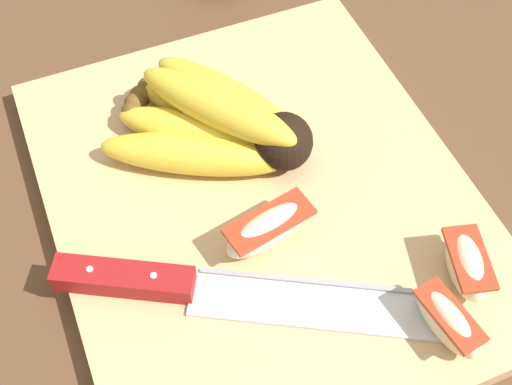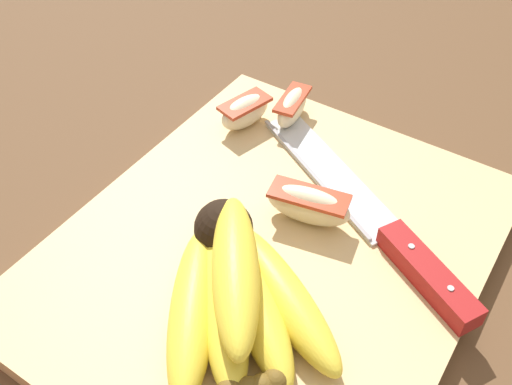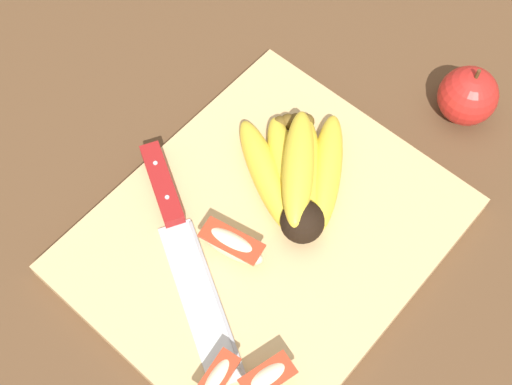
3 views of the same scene
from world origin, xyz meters
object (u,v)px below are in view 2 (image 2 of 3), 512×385
(banana_bunch, at_px, (236,290))
(apple_wedge_middle, at_px, (292,107))
(chefs_knife, at_px, (388,234))
(apple_wedge_near, at_px, (308,205))
(apple_wedge_far, at_px, (245,111))

(banana_bunch, xyz_separation_m, apple_wedge_middle, (-0.22, -0.08, -0.00))
(banana_bunch, bearing_deg, chefs_knife, 151.76)
(apple_wedge_near, height_order, apple_wedge_far, apple_wedge_near)
(banana_bunch, height_order, apple_wedge_middle, banana_bunch)
(banana_bunch, bearing_deg, apple_wedge_far, -147.59)
(apple_wedge_near, bearing_deg, apple_wedge_far, -124.07)
(chefs_knife, distance_m, apple_wedge_near, 0.07)
(apple_wedge_near, height_order, apple_wedge_middle, apple_wedge_near)
(banana_bunch, distance_m, chefs_knife, 0.14)
(chefs_knife, xyz_separation_m, apple_wedge_near, (0.02, -0.07, 0.01))
(chefs_knife, distance_m, apple_wedge_far, 0.19)
(chefs_knife, bearing_deg, apple_wedge_middle, -122.44)
(apple_wedge_middle, bearing_deg, chefs_knife, 57.56)
(chefs_knife, relative_size, apple_wedge_middle, 4.36)
(banana_bunch, bearing_deg, apple_wedge_near, -179.82)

